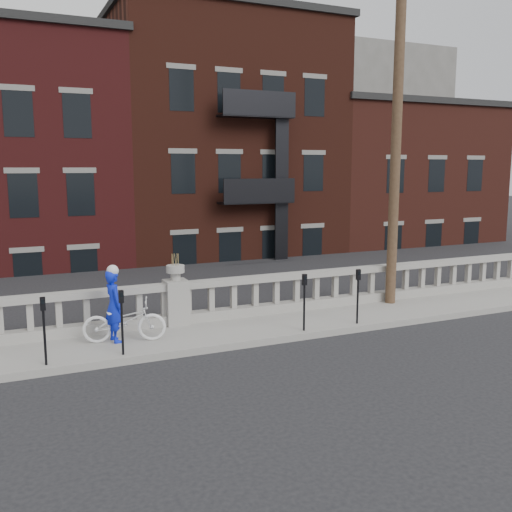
{
  "coord_description": "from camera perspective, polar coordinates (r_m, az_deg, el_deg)",
  "views": [
    {
      "loc": [
        -3.81,
        -9.3,
        4.0
      ],
      "look_at": [
        1.82,
        3.2,
        1.84
      ],
      "focal_mm": 40.0,
      "sensor_mm": 36.0,
      "label": 1
    }
  ],
  "objects": [
    {
      "name": "parking_meter_d",
      "position": [
        14.23,
        10.15,
        -3.37
      ],
      "size": [
        0.1,
        0.09,
        1.36
      ],
      "color": "black",
      "rests_on": "sidewalk"
    },
    {
      "name": "lower_level",
      "position": [
        32.66,
        -16.62,
        6.2
      ],
      "size": [
        80.0,
        44.0,
        20.8
      ],
      "color": "#605E59",
      "rests_on": "ground"
    },
    {
      "name": "sidewalk",
      "position": [
        13.46,
        -6.78,
        -8.06
      ],
      "size": [
        32.0,
        2.2,
        0.15
      ],
      "primitive_type": "cube",
      "color": "gray",
      "rests_on": "ground"
    },
    {
      "name": "cyclist",
      "position": [
        12.98,
        -14.02,
        -4.86
      ],
      "size": [
        0.48,
        0.64,
        1.62
      ],
      "primitive_type": "imported",
      "rotation": [
        0.0,
        0.0,
        1.73
      ],
      "color": "#0D1FC7",
      "rests_on": "sidewalk"
    },
    {
      "name": "parking_meter_b",
      "position": [
        12.03,
        -13.28,
        -5.75
      ],
      "size": [
        0.1,
        0.09,
        1.36
      ],
      "color": "black",
      "rests_on": "sidewalk"
    },
    {
      "name": "parking_meter_a",
      "position": [
        11.85,
        -20.45,
        -6.3
      ],
      "size": [
        0.1,
        0.09,
        1.36
      ],
      "color": "black",
      "rests_on": "sidewalk"
    },
    {
      "name": "balustrade",
      "position": [
        14.19,
        -7.99,
        -4.82
      ],
      "size": [
        28.0,
        0.34,
        1.03
      ],
      "color": "gray",
      "rests_on": "sidewalk"
    },
    {
      "name": "utility_pole",
      "position": [
        16.37,
        13.91,
        13.04
      ],
      "size": [
        1.6,
        0.28,
        10.0
      ],
      "color": "#422D1E",
      "rests_on": "sidewalk"
    },
    {
      "name": "bicycle",
      "position": [
        13.0,
        -13.03,
        -6.32
      ],
      "size": [
        1.91,
        1.06,
        0.95
      ],
      "primitive_type": "imported",
      "rotation": [
        0.0,
        0.0,
        1.32
      ],
      "color": "white",
      "rests_on": "sidewalk"
    },
    {
      "name": "parking_meter_c",
      "position": [
        13.45,
        4.86,
        -3.97
      ],
      "size": [
        0.1,
        0.09,
        1.36
      ],
      "color": "black",
      "rests_on": "sidewalk"
    },
    {
      "name": "ground",
      "position": [
        10.81,
        -1.86,
        -12.75
      ],
      "size": [
        120.0,
        120.0,
        0.0
      ],
      "primitive_type": "plane",
      "color": "black",
      "rests_on": "ground"
    },
    {
      "name": "planter_pedestal",
      "position": [
        14.14,
        -8.0,
        -4.07
      ],
      "size": [
        0.55,
        0.55,
        1.76
      ],
      "color": "gray",
      "rests_on": "sidewalk"
    }
  ]
}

